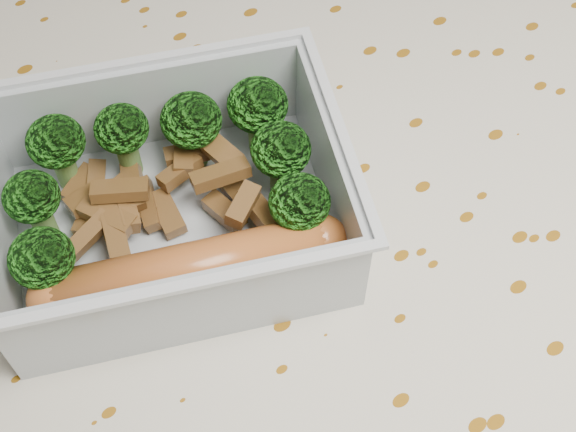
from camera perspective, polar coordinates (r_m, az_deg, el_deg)
dining_table at (r=0.49m, az=0.53°, el=-7.90°), size 1.40×0.90×0.75m
tablecloth at (r=0.45m, az=0.58°, el=-5.13°), size 1.46×0.96×0.19m
lunch_container at (r=0.41m, az=-8.30°, el=0.43°), size 0.22×0.20×0.06m
broccoli_florets at (r=0.41m, az=-8.41°, el=3.82°), size 0.17×0.13×0.05m
meat_pile at (r=0.42m, az=-9.36°, el=1.40°), size 0.10×0.10×0.03m
sausage at (r=0.39m, az=-6.89°, el=-3.77°), size 0.15×0.07×0.03m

